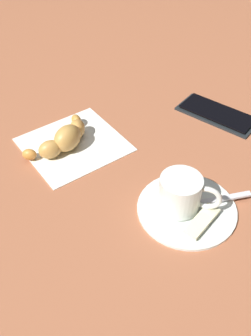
{
  "coord_description": "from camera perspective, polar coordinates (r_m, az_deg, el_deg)",
  "views": [
    {
      "loc": [
        0.37,
        -0.29,
        0.45
      ],
      "look_at": [
        0.01,
        -0.0,
        0.02
      ],
      "focal_mm": 42.13,
      "sensor_mm": 36.0,
      "label": 1
    }
  ],
  "objects": [
    {
      "name": "espresso_cup",
      "position": [
        0.57,
        8.12,
        -3.59
      ],
      "size": [
        0.08,
        0.07,
        0.05
      ],
      "color": "white",
      "rests_on": "saucer"
    },
    {
      "name": "ground_plane",
      "position": [
        0.65,
        -0.82,
        -0.27
      ],
      "size": [
        1.8,
        1.8,
        0.0
      ],
      "primitive_type": "plane",
      "color": "#A05B3C"
    },
    {
      "name": "croissant",
      "position": [
        0.68,
        -8.78,
        4.27
      ],
      "size": [
        0.09,
        0.14,
        0.05
      ],
      "color": "#CD8538",
      "rests_on": "napkin"
    },
    {
      "name": "teaspoon",
      "position": [
        0.59,
        10.1,
        -5.03
      ],
      "size": [
        0.07,
        0.13,
        0.01
      ],
      "color": "silver",
      "rests_on": "saucer"
    },
    {
      "name": "napkin",
      "position": [
        0.7,
        -7.47,
        3.44
      ],
      "size": [
        0.16,
        0.17,
        0.0
      ],
      "primitive_type": "cube",
      "rotation": [
        0.0,
        0.0,
        -0.06
      ],
      "color": "white",
      "rests_on": "ground"
    },
    {
      "name": "sugar_packet",
      "position": [
        0.57,
        11.01,
        -7.52
      ],
      "size": [
        0.03,
        0.07,
        0.01
      ],
      "primitive_type": "cube",
      "rotation": [
        0.0,
        0.0,
        8.06
      ],
      "color": "beige",
      "rests_on": "saucer"
    },
    {
      "name": "saucer",
      "position": [
        0.59,
        8.87,
        -5.75
      ],
      "size": [
        0.15,
        0.15,
        0.01
      ],
      "primitive_type": "cylinder",
      "color": "white",
      "rests_on": "ground"
    },
    {
      "name": "cell_phone",
      "position": [
        0.78,
        12.9,
        7.78
      ],
      "size": [
        0.16,
        0.1,
        0.01
      ],
      "color": "black",
      "rests_on": "ground"
    }
  ]
}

